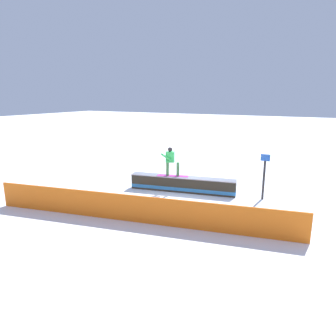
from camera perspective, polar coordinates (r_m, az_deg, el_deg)
ground_plane at (r=14.73m, az=2.72°, el=-4.49°), size 120.00×120.00×0.00m
grind_box at (r=14.62m, az=2.73°, el=-3.22°), size 5.15×1.53×0.75m
snowboarder at (r=14.46m, az=0.55°, el=1.43°), size 1.55×0.77×1.42m
safety_fence at (r=11.18m, az=-6.22°, el=-7.74°), size 11.69×2.33×1.04m
trail_marker at (r=14.01m, az=17.82°, el=-1.38°), size 0.40×0.10×2.07m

